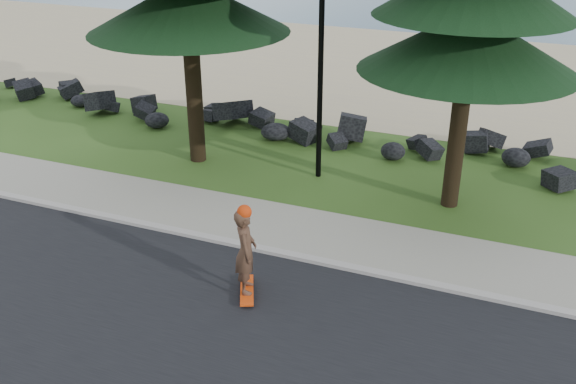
# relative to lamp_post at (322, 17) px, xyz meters

# --- Properties ---
(ground) EXTENTS (160.00, 160.00, 0.00)m
(ground) POSITION_rel_lamp_post_xyz_m (0.00, -3.20, -4.13)
(ground) COLOR #305119
(ground) RESTS_ON ground
(road) EXTENTS (160.00, 7.00, 0.02)m
(road) POSITION_rel_lamp_post_xyz_m (0.00, -7.70, -4.12)
(road) COLOR black
(road) RESTS_ON ground
(kerb) EXTENTS (160.00, 0.20, 0.10)m
(kerb) POSITION_rel_lamp_post_xyz_m (0.00, -4.10, -4.08)
(kerb) COLOR #ADA59C
(kerb) RESTS_ON ground
(sidewalk) EXTENTS (160.00, 2.00, 0.08)m
(sidewalk) POSITION_rel_lamp_post_xyz_m (0.00, -3.00, -4.09)
(sidewalk) COLOR #9E9784
(sidewalk) RESTS_ON ground
(beach_sand) EXTENTS (160.00, 15.00, 0.01)m
(beach_sand) POSITION_rel_lamp_post_xyz_m (0.00, 11.30, -4.13)
(beach_sand) COLOR #C9B586
(beach_sand) RESTS_ON ground
(seawall_boulders) EXTENTS (60.00, 2.40, 1.10)m
(seawall_boulders) POSITION_rel_lamp_post_xyz_m (0.00, 2.40, -4.13)
(seawall_boulders) COLOR black
(seawall_boulders) RESTS_ON ground
(lamp_post) EXTENTS (0.25, 0.14, 8.14)m
(lamp_post) POSITION_rel_lamp_post_xyz_m (0.00, 0.00, 0.00)
(lamp_post) COLOR black
(lamp_post) RESTS_ON ground
(skateboarder) EXTENTS (0.65, 1.02, 1.87)m
(skateboarder) POSITION_rel_lamp_post_xyz_m (0.56, -5.64, -3.19)
(skateboarder) COLOR #E3420D
(skateboarder) RESTS_ON ground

